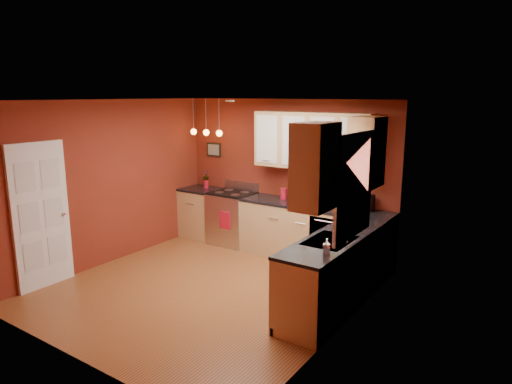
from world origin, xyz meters
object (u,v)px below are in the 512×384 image
Objects in this scene: gas_range at (232,218)px; coffee_maker at (367,203)px; sink at (330,242)px; red_canister at (284,194)px; soap_pump at (327,246)px.

gas_range is 4.38× the size of coffee_maker.
red_canister is at bearing 135.07° from sink.
soap_pump is (0.32, -2.08, -0.03)m from coffee_maker.
sink reaches higher than gas_range.
sink is at bearing 110.47° from soap_pump.
sink is 4.08× the size of soap_pump.
red_canister is at bearing 130.84° from soap_pump.
red_canister is 0.73× the size of coffee_maker.
soap_pump is at bearing -49.16° from red_canister.
red_canister is at bearing 6.00° from gas_range.
sink is 0.49m from soap_pump.
sink is at bearing -77.23° from coffee_maker.
red_canister is 1.07× the size of soap_pump.
gas_range is 2.54m from coffee_maker.
red_canister is 1.46m from coffee_maker.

